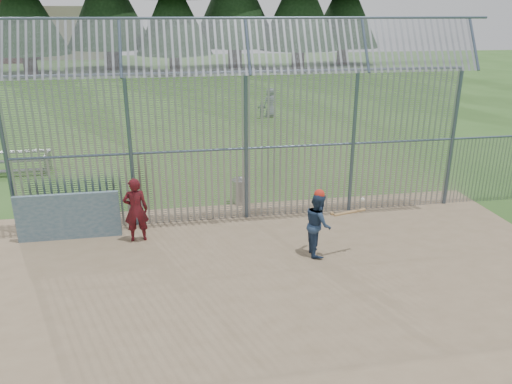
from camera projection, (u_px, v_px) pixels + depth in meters
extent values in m
plane|color=#2D511E|center=(272.00, 280.00, 10.74)|extent=(120.00, 120.00, 0.00)
cube|color=#756047|center=(277.00, 292.00, 10.27)|extent=(14.00, 10.00, 0.02)
cube|color=#38566B|center=(69.00, 217.00, 12.45)|extent=(2.50, 0.12, 1.20)
imported|color=navy|center=(318.00, 224.00, 11.62)|extent=(0.61, 0.77, 1.51)
imported|color=maroon|center=(136.00, 210.00, 12.29)|extent=(0.62, 0.42, 1.64)
imported|color=slate|center=(270.00, 103.00, 26.96)|extent=(0.91, 0.79, 1.58)
imported|color=gray|center=(262.00, 110.00, 26.74)|extent=(0.57, 0.31, 0.92)
sphere|color=red|center=(319.00, 194.00, 11.37)|extent=(0.24, 0.24, 0.24)
cylinder|color=#AA7F4C|center=(350.00, 212.00, 11.49)|extent=(0.84, 0.28, 0.07)
sphere|color=#AA7F4C|center=(332.00, 214.00, 11.42)|extent=(0.09, 0.09, 0.09)
sphere|color=white|center=(363.00, 199.00, 11.42)|extent=(0.09, 0.09, 0.09)
cylinder|color=gray|center=(241.00, 192.00, 14.92)|extent=(0.52, 0.52, 0.70)
cylinder|color=#9EA0A5|center=(241.00, 180.00, 14.79)|extent=(0.56, 0.56, 0.05)
sphere|color=#9EA0A5|center=(241.00, 179.00, 14.78)|extent=(0.10, 0.10, 0.10)
cube|color=gray|center=(4.00, 171.00, 17.34)|extent=(3.00, 0.25, 0.05)
cube|color=gray|center=(6.00, 162.00, 17.58)|extent=(3.00, 0.25, 0.05)
cube|color=gray|center=(7.00, 152.00, 17.81)|extent=(3.00, 0.25, 0.05)
cube|color=slate|center=(48.00, 162.00, 17.84)|extent=(0.06, 0.90, 0.70)
cylinder|color=#47566B|center=(6.00, 160.00, 12.30)|extent=(0.10, 0.10, 4.00)
cylinder|color=#47566B|center=(131.00, 154.00, 12.79)|extent=(0.10, 0.10, 4.00)
cylinder|color=#47566B|center=(246.00, 148.00, 13.29)|extent=(0.10, 0.10, 4.00)
cylinder|color=#47566B|center=(353.00, 144.00, 13.79)|extent=(0.10, 0.10, 4.00)
cylinder|color=#47566B|center=(453.00, 139.00, 14.28)|extent=(0.10, 0.10, 4.00)
cylinder|color=#47566B|center=(246.00, 72.00, 12.61)|extent=(12.00, 0.07, 0.07)
cylinder|color=#47566B|center=(246.00, 148.00, 13.29)|extent=(12.00, 0.06, 0.06)
cube|color=gray|center=(246.00, 148.00, 13.29)|extent=(12.00, 0.02, 4.00)
cube|color=gray|center=(248.00, 46.00, 12.04)|extent=(12.00, 0.77, 1.31)
cylinder|color=#47566B|center=(448.00, 172.00, 14.62)|extent=(0.08, 0.08, 2.00)
cylinder|color=#332319|center=(29.00, 57.00, 44.90)|extent=(1.19, 1.19, 3.06)
cylinder|color=#332319|center=(112.00, 52.00, 48.78)|extent=(1.33, 1.33, 3.42)
cylinder|color=#332319|center=(175.00, 57.00, 46.16)|extent=(1.12, 1.12, 2.88)
cylinder|color=#332319|center=(235.00, 50.00, 49.80)|extent=(1.40, 1.40, 3.60)
cylinder|color=#332319|center=(298.00, 52.00, 49.01)|extent=(1.26, 1.26, 3.24)
cylinder|color=#332319|center=(343.00, 50.00, 53.73)|extent=(1.19, 1.19, 3.06)
cube|color=#B2A58C|center=(80.00, 32.00, 61.39)|extent=(8.00, 7.00, 6.00)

